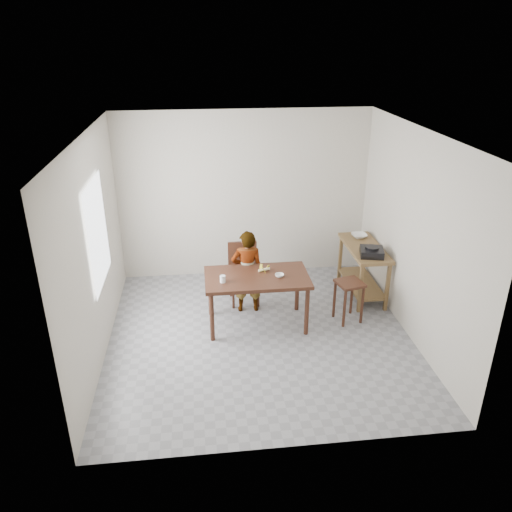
{
  "coord_description": "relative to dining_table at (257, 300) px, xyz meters",
  "views": [
    {
      "loc": [
        -0.72,
        -5.65,
        3.74
      ],
      "look_at": [
        0.0,
        0.4,
        1.0
      ],
      "focal_mm": 35.0,
      "sensor_mm": 36.0,
      "label": 1
    }
  ],
  "objects": [
    {
      "name": "dining_chair",
      "position": [
        -0.11,
        0.67,
        0.07
      ],
      "size": [
        0.45,
        0.45,
        0.9
      ],
      "primitive_type": null,
      "rotation": [
        0.0,
        0.0,
        0.03
      ],
      "color": "#3B1F13",
      "rests_on": "floor"
    },
    {
      "name": "child",
      "position": [
        -0.09,
        0.41,
        0.25
      ],
      "size": [
        0.46,
        0.3,
        1.24
      ],
      "primitive_type": "imported",
      "rotation": [
        0.0,
        0.0,
        3.13
      ],
      "color": "white",
      "rests_on": "floor"
    },
    {
      "name": "stool",
      "position": [
        1.29,
        -0.04,
        -0.07
      ],
      "size": [
        0.41,
        0.41,
        0.6
      ],
      "primitive_type": null,
      "rotation": [
        0.0,
        0.0,
        0.24
      ],
      "color": "#3B1F13",
      "rests_on": "floor"
    },
    {
      "name": "ceiling",
      "position": [
        0.0,
        -0.3,
        2.35
      ],
      "size": [
        4.0,
        4.0,
        0.04
      ],
      "primitive_type": "cube",
      "color": "white",
      "rests_on": "wall_back"
    },
    {
      "name": "prep_counter",
      "position": [
        1.72,
        0.7,
        0.03
      ],
      "size": [
        0.5,
        1.2,
        0.8
      ],
      "primitive_type": null,
      "color": "brown",
      "rests_on": "floor"
    },
    {
      "name": "wall_front",
      "position": [
        0.0,
        -2.32,
        0.98
      ],
      "size": [
        4.0,
        0.04,
        2.7
      ],
      "primitive_type": "cube",
      "color": "beige",
      "rests_on": "ground"
    },
    {
      "name": "wall_back",
      "position": [
        0.0,
        1.72,
        0.98
      ],
      "size": [
        4.0,
        0.04,
        2.7
      ],
      "primitive_type": "cube",
      "color": "beige",
      "rests_on": "ground"
    },
    {
      "name": "small_bowl",
      "position": [
        0.3,
        -0.06,
        0.39
      ],
      "size": [
        0.13,
        0.13,
        0.04
      ],
      "primitive_type": "imported",
      "rotation": [
        0.0,
        0.0,
        0.08
      ],
      "color": "white",
      "rests_on": "dining_table"
    },
    {
      "name": "floor",
      "position": [
        0.0,
        -0.3,
        -0.4
      ],
      "size": [
        4.0,
        4.0,
        0.04
      ],
      "primitive_type": "cube",
      "color": "gray",
      "rests_on": "ground"
    },
    {
      "name": "banana",
      "position": [
        0.12,
        0.13,
        0.41
      ],
      "size": [
        0.2,
        0.16,
        0.06
      ],
      "primitive_type": null,
      "rotation": [
        0.0,
        0.0,
        0.19
      ],
      "color": "#FCD85F",
      "rests_on": "dining_table"
    },
    {
      "name": "gas_burner",
      "position": [
        1.71,
        0.36,
        0.48
      ],
      "size": [
        0.39,
        0.39,
        0.11
      ],
      "primitive_type": "cube",
      "rotation": [
        0.0,
        0.0,
        -0.24
      ],
      "color": "black",
      "rests_on": "prep_counter"
    },
    {
      "name": "window_pane",
      "position": [
        -1.97,
        -0.1,
        1.12
      ],
      "size": [
        0.02,
        1.1,
        1.3
      ],
      "primitive_type": "cube",
      "color": "silver",
      "rests_on": "wall_left"
    },
    {
      "name": "glass_tumbler",
      "position": [
        -0.47,
        -0.12,
        0.42
      ],
      "size": [
        0.1,
        0.1,
        0.09
      ],
      "primitive_type": "cylinder",
      "rotation": [
        0.0,
        0.0,
        -0.36
      ],
      "color": "white",
      "rests_on": "dining_table"
    },
    {
      "name": "dining_table",
      "position": [
        0.0,
        0.0,
        0.0
      ],
      "size": [
        1.4,
        0.8,
        0.75
      ],
      "primitive_type": null,
      "color": "#3B1F13",
      "rests_on": "floor"
    },
    {
      "name": "serving_bowl",
      "position": [
        1.74,
        1.06,
        0.45
      ],
      "size": [
        0.24,
        0.24,
        0.06
      ],
      "primitive_type": "imported",
      "rotation": [
        0.0,
        0.0,
        -0.01
      ],
      "color": "white",
      "rests_on": "prep_counter"
    },
    {
      "name": "wall_left",
      "position": [
        -2.02,
        -0.3,
        0.98
      ],
      "size": [
        0.04,
        4.0,
        2.7
      ],
      "primitive_type": "cube",
      "color": "beige",
      "rests_on": "ground"
    },
    {
      "name": "wall_right",
      "position": [
        2.02,
        -0.3,
        0.98
      ],
      "size": [
        0.04,
        4.0,
        2.7
      ],
      "primitive_type": "cube",
      "color": "beige",
      "rests_on": "ground"
    }
  ]
}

